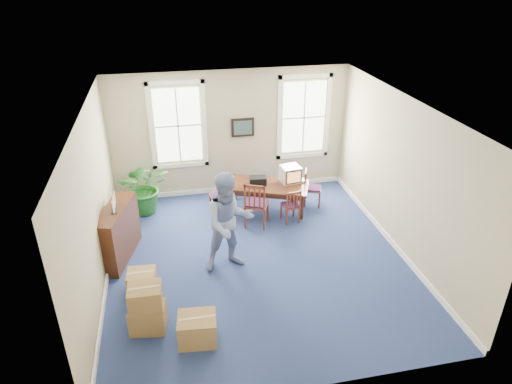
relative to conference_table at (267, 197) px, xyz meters
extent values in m
plane|color=navy|center=(-0.68, -2.05, -0.34)|extent=(6.50, 6.50, 0.00)
plane|color=white|center=(-0.68, -2.05, 2.86)|extent=(6.50, 6.50, 0.00)
plane|color=tan|center=(-0.68, 1.20, 1.26)|extent=(6.50, 0.00, 6.50)
plane|color=tan|center=(-0.68, -5.30, 1.26)|extent=(6.50, 0.00, 6.50)
plane|color=tan|center=(-3.68, -2.05, 1.26)|extent=(0.00, 6.50, 6.50)
plane|color=tan|center=(2.32, -2.05, 1.26)|extent=(0.00, 6.50, 6.50)
cube|color=white|center=(-0.68, 1.17, -0.28)|extent=(6.00, 0.04, 0.12)
cube|color=white|center=(-3.65, -2.05, -0.28)|extent=(0.04, 6.50, 0.12)
cube|color=white|center=(2.29, -2.05, -0.28)|extent=(0.04, 6.50, 0.12)
cube|color=white|center=(0.85, 0.00, 0.36)|extent=(0.18, 0.21, 0.05)
cube|color=black|center=(-0.22, 0.04, 0.44)|extent=(0.42, 0.30, 0.20)
imported|color=#8394C6|center=(-1.26, -2.15, 0.69)|extent=(1.10, 0.91, 2.04)
cube|color=#472313|center=(-3.43, -1.36, 0.25)|extent=(0.82, 1.56, 1.18)
imported|color=#1A5C1C|center=(-2.91, 0.50, 0.32)|extent=(1.28, 1.14, 1.31)
camera|label=1|loc=(-2.28, -9.61, 5.19)|focal=32.00mm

